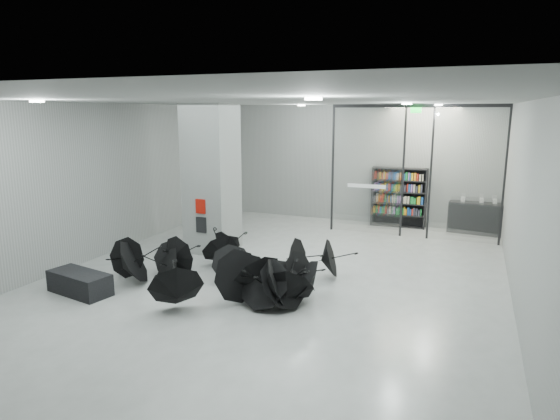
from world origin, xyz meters
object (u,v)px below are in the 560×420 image
at_px(bench, 80,283).
at_px(shop_counter, 476,218).
at_px(bookshelf, 399,197).
at_px(column, 212,179).
at_px(umbrella_cluster, 235,276).

relative_size(bench, shop_counter, 0.88).
distance_m(bench, bookshelf, 10.21).
xyz_separation_m(bookshelf, shop_counter, (2.44, 0.02, -0.49)).
bearing_deg(shop_counter, bookshelf, -173.18).
bearing_deg(column, shop_counter, 35.20).
relative_size(column, umbrella_cluster, 0.73).
bearing_deg(shop_counter, column, -138.50).
relative_size(bookshelf, umbrella_cluster, 0.36).
height_order(column, bookshelf, column).
relative_size(bench, umbrella_cluster, 0.26).
height_order(bookshelf, shop_counter, bookshelf).
distance_m(column, bench, 4.42).
bearing_deg(column, umbrella_cluster, -52.29).
height_order(column, shop_counter, column).
height_order(column, umbrella_cluster, column).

